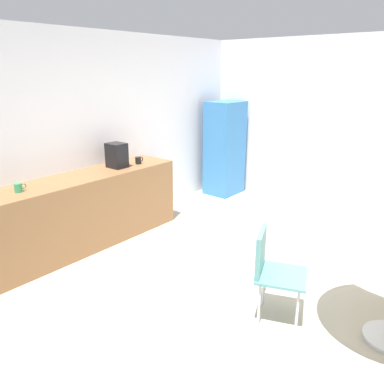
# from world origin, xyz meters

# --- Properties ---
(ground_plane) EXTENTS (6.00, 6.00, 0.00)m
(ground_plane) POSITION_xyz_m (0.00, 0.00, 0.00)
(ground_plane) COLOR #B2A893
(wall_back) EXTENTS (6.00, 0.10, 2.60)m
(wall_back) POSITION_xyz_m (0.00, 3.00, 1.30)
(wall_back) COLOR silver
(wall_back) RESTS_ON ground_plane
(counter_block) EXTENTS (2.59, 0.60, 0.90)m
(counter_block) POSITION_xyz_m (-0.30, 2.65, 0.45)
(counter_block) COLOR brown
(counter_block) RESTS_ON ground_plane
(locker_cabinet) EXTENTS (0.60, 0.50, 1.61)m
(locker_cabinet) POSITION_xyz_m (2.55, 2.55, 0.80)
(locker_cabinet) COLOR #3372B2
(locker_cabinet) RESTS_ON ground_plane
(chair_teal) EXTENTS (0.55, 0.55, 0.83)m
(chair_teal) POSITION_xyz_m (-0.14, 0.16, 0.52)
(chair_teal) COLOR silver
(chair_teal) RESTS_ON ground_plane
(mug_white) EXTENTS (0.13, 0.08, 0.09)m
(mug_white) POSITION_xyz_m (0.57, 2.58, 0.95)
(mug_white) COLOR black
(mug_white) RESTS_ON counter_block
(mug_green) EXTENTS (0.13, 0.08, 0.09)m
(mug_green) POSITION_xyz_m (-1.08, 2.62, 0.95)
(mug_green) COLOR #338C59
(mug_green) RESTS_ON counter_block
(coffee_maker) EXTENTS (0.20, 0.24, 0.32)m
(coffee_maker) POSITION_xyz_m (0.26, 2.65, 1.06)
(coffee_maker) COLOR black
(coffee_maker) RESTS_ON counter_block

